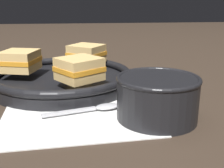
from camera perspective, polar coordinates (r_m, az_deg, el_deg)
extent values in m
plane|color=#382B21|center=(0.57, -4.47, -3.93)|extent=(4.00, 4.00, 0.00)
cube|color=white|center=(0.51, -6.90, -6.05)|extent=(0.28, 0.24, 0.00)
cylinder|color=black|center=(0.49, 9.19, -2.93)|extent=(0.14, 0.14, 0.08)
cylinder|color=gold|center=(0.48, 9.33, -0.17)|extent=(0.12, 0.12, 0.01)
torus|color=black|center=(0.48, 9.39, 1.10)|extent=(0.14, 0.14, 0.01)
cube|color=#B7B7BC|center=(0.51, -8.69, -5.62)|extent=(0.10, 0.03, 0.01)
ellipsoid|color=#B7B7BC|center=(0.53, -0.98, -4.57)|extent=(0.05, 0.04, 0.01)
cylinder|color=black|center=(0.68, -9.95, 0.33)|extent=(0.32, 0.32, 0.02)
torus|color=black|center=(0.67, -10.04, 2.05)|extent=(0.33, 0.33, 0.02)
cube|color=#DBB26B|center=(0.74, -5.46, 5.08)|extent=(0.11, 0.11, 0.02)
cube|color=orange|center=(0.74, -5.49, 6.14)|extent=(0.11, 0.11, 0.01)
cube|color=#DBB26B|center=(0.74, -5.52, 7.21)|extent=(0.11, 0.11, 0.02)
cube|color=#DBB26B|center=(0.69, -18.10, 3.39)|extent=(0.09, 0.09, 0.02)
cube|color=orange|center=(0.68, -18.20, 4.53)|extent=(0.09, 0.10, 0.01)
cube|color=#DBB26B|center=(0.68, -18.31, 5.68)|extent=(0.09, 0.09, 0.02)
cube|color=#DBB26B|center=(0.58, -6.62, 1.73)|extent=(0.11, 0.11, 0.02)
cube|color=orange|center=(0.58, -6.67, 3.07)|extent=(0.11, 0.11, 0.01)
cube|color=#DBB26B|center=(0.57, -6.71, 4.43)|extent=(0.11, 0.11, 0.02)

